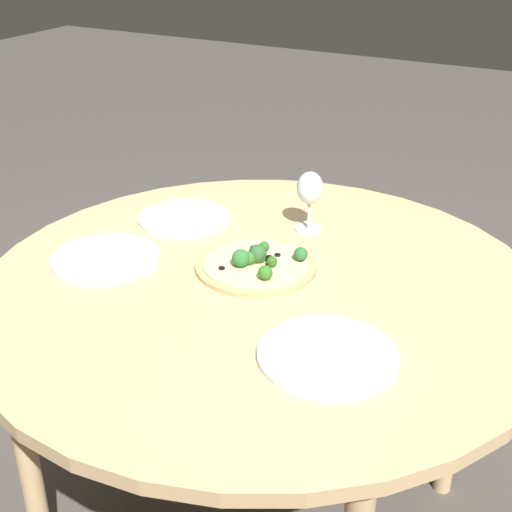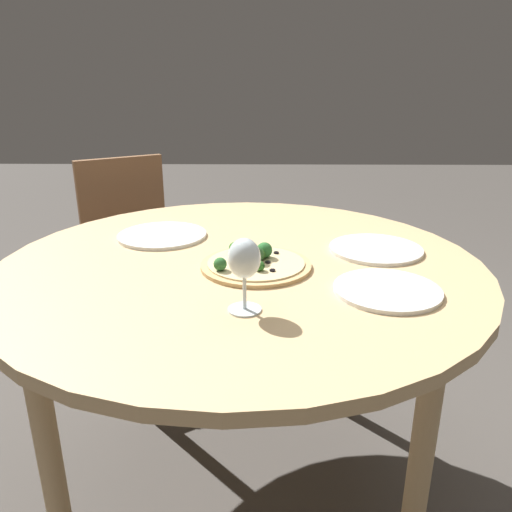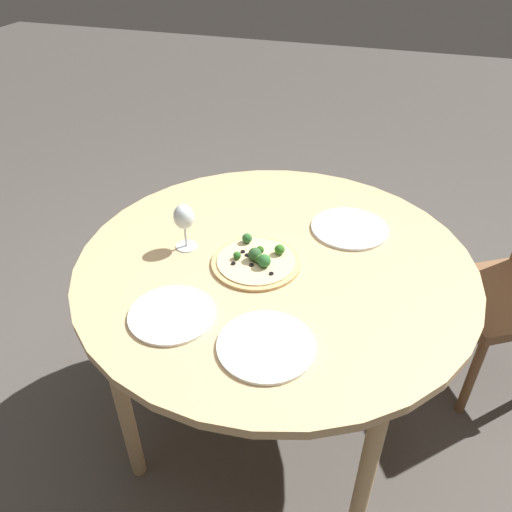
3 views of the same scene
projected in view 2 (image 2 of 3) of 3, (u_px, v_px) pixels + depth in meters
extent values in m
plane|color=#4C4742|center=(243.00, 490.00, 1.56)|extent=(12.00, 12.00, 0.00)
cylinder|color=tan|center=(241.00, 265.00, 1.30)|extent=(1.24, 1.24, 0.03)
cylinder|color=tan|center=(354.00, 327.00, 1.79)|extent=(0.05, 0.05, 0.74)
cylinder|color=tan|center=(140.00, 326.00, 1.80)|extent=(0.05, 0.05, 0.74)
cylinder|color=tan|center=(415.00, 499.00, 1.06)|extent=(0.05, 0.05, 0.74)
cylinder|color=tan|center=(56.00, 495.00, 1.07)|extent=(0.05, 0.05, 0.74)
cube|color=brown|center=(140.00, 271.00, 2.15)|extent=(0.55, 0.55, 0.04)
cube|color=brown|center=(123.00, 207.00, 2.22)|extent=(0.34, 0.22, 0.44)
cylinder|color=brown|center=(117.00, 343.00, 2.01)|extent=(0.04, 0.04, 0.40)
cylinder|color=brown|center=(194.00, 323.00, 2.17)|extent=(0.04, 0.04, 0.40)
cylinder|color=brown|center=(96.00, 311.00, 2.29)|extent=(0.04, 0.04, 0.40)
cylinder|color=brown|center=(167.00, 295.00, 2.45)|extent=(0.04, 0.04, 0.40)
cylinder|color=tan|center=(256.00, 265.00, 1.24)|extent=(0.28, 0.28, 0.01)
cylinder|color=beige|center=(256.00, 263.00, 1.24)|extent=(0.24, 0.24, 0.00)
sphere|color=#2C5819|center=(239.00, 257.00, 1.24)|extent=(0.02, 0.02, 0.02)
sphere|color=#226728|center=(256.00, 257.00, 1.24)|extent=(0.02, 0.02, 0.02)
sphere|color=#2B632D|center=(220.00, 264.00, 1.18)|extent=(0.03, 0.03, 0.03)
sphere|color=#33681D|center=(253.00, 258.00, 1.23)|extent=(0.03, 0.03, 0.03)
sphere|color=#2D582C|center=(255.00, 255.00, 1.23)|extent=(0.04, 0.04, 0.04)
sphere|color=#2A6323|center=(260.00, 266.00, 1.18)|extent=(0.02, 0.02, 0.02)
sphere|color=#2B6930|center=(264.00, 250.00, 1.26)|extent=(0.04, 0.04, 0.04)
sphere|color=#336824|center=(260.00, 254.00, 1.25)|extent=(0.03, 0.03, 0.03)
sphere|color=#316A21|center=(235.00, 248.00, 1.29)|extent=(0.03, 0.03, 0.03)
cylinder|color=black|center=(276.00, 253.00, 1.30)|extent=(0.01, 0.01, 0.00)
cylinder|color=black|center=(249.00, 264.00, 1.22)|extent=(0.01, 0.01, 0.00)
cylinder|color=black|center=(256.00, 262.00, 1.24)|extent=(0.01, 0.01, 0.00)
cylinder|color=black|center=(272.00, 270.00, 1.18)|extent=(0.01, 0.01, 0.00)
cylinder|color=black|center=(251.00, 264.00, 1.22)|extent=(0.01, 0.01, 0.00)
cylinder|color=black|center=(250.00, 266.00, 1.21)|extent=(0.01, 0.01, 0.00)
cylinder|color=black|center=(243.00, 261.00, 1.24)|extent=(0.01, 0.01, 0.00)
cylinder|color=black|center=(268.00, 262.00, 1.23)|extent=(0.01, 0.01, 0.00)
cylinder|color=black|center=(220.00, 269.00, 1.19)|extent=(0.01, 0.01, 0.00)
cylinder|color=black|center=(244.00, 269.00, 1.19)|extent=(0.01, 0.01, 0.00)
cylinder|color=silver|center=(245.00, 309.00, 1.02)|extent=(0.07, 0.07, 0.00)
cylinder|color=silver|center=(245.00, 293.00, 1.01)|extent=(0.01, 0.01, 0.07)
ellipsoid|color=silver|center=(244.00, 258.00, 0.98)|extent=(0.07, 0.07, 0.08)
cylinder|color=silver|center=(376.00, 249.00, 1.36)|extent=(0.25, 0.25, 0.01)
cylinder|color=silver|center=(162.00, 235.00, 1.48)|extent=(0.26, 0.26, 0.01)
cylinder|color=silver|center=(387.00, 290.00, 1.10)|extent=(0.24, 0.24, 0.01)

